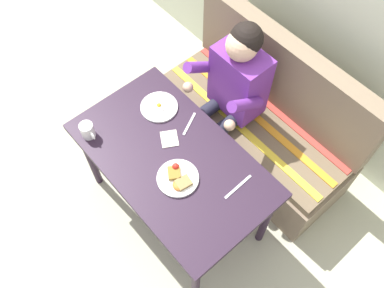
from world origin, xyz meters
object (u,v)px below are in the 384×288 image
object	(u,v)px
coffee_mug	(87,130)
napkin	(169,139)
knife	(238,187)
plate_breakfast	(178,178)
couch	(257,124)
fork	(189,124)
table	(173,165)
person	(231,89)
plate_eggs	(159,107)

from	to	relation	value
coffee_mug	napkin	distance (m)	0.47
napkin	knife	xyz separation A→B (m)	(0.48, 0.09, -0.00)
plate_breakfast	knife	world-z (taller)	plate_breakfast
coffee_mug	couch	bearing A→B (deg)	67.15
couch	plate_breakfast	bearing A→B (deg)	-81.44
couch	knife	distance (m)	0.82
napkin	coffee_mug	bearing A→B (deg)	-134.23
fork	napkin	bearing A→B (deg)	-114.36
table	coffee_mug	size ratio (longest dim) A/B	10.17
person	plate_eggs	distance (m)	0.46
napkin	couch	bearing A→B (deg)	81.26
person	coffee_mug	size ratio (longest dim) A/B	10.27
table	person	world-z (taller)	person
table	plate_eggs	distance (m)	0.37
person	coffee_mug	distance (m)	0.91
plate_eggs	coffee_mug	size ratio (longest dim) A/B	1.93
table	knife	size ratio (longest dim) A/B	6.00
plate_breakfast	plate_eggs	size ratio (longest dim) A/B	1.02
couch	person	bearing A→B (deg)	-128.16
person	knife	xyz separation A→B (m)	(0.51, -0.43, -0.01)
napkin	knife	size ratio (longest dim) A/B	0.55
couch	coffee_mug	xyz separation A→B (m)	(-0.44, -1.03, 0.45)
table	coffee_mug	xyz separation A→B (m)	(-0.44, -0.27, 0.13)
plate_breakfast	coffee_mug	xyz separation A→B (m)	(-0.56, -0.21, 0.04)
plate_breakfast	fork	size ratio (longest dim) A/B	1.37
couch	knife	xyz separation A→B (m)	(0.38, -0.61, 0.40)
plate_breakfast	coffee_mug	bearing A→B (deg)	-159.56
napkin	fork	distance (m)	0.16
plate_eggs	knife	world-z (taller)	plate_eggs
table	napkin	bearing A→B (deg)	147.34
table	knife	distance (m)	0.42
person	plate_breakfast	size ratio (longest dim) A/B	5.20
plate_breakfast	knife	xyz separation A→B (m)	(0.25, 0.22, -0.01)
couch	person	distance (m)	0.47
plate_breakfast	napkin	xyz separation A→B (m)	(-0.23, 0.13, -0.01)
plate_eggs	coffee_mug	distance (m)	0.45
plate_eggs	knife	bearing A→B (deg)	-0.63
couch	napkin	bearing A→B (deg)	-98.74
fork	coffee_mug	bearing A→B (deg)	-149.03
couch	plate_eggs	size ratio (longest dim) A/B	6.31
plate_eggs	coffee_mug	bearing A→B (deg)	-104.72
coffee_mug	napkin	bearing A→B (deg)	45.77
table	fork	world-z (taller)	fork
couch	fork	size ratio (longest dim) A/B	8.47
fork	knife	bearing A→B (deg)	-33.69
plate_eggs	couch	bearing A→B (deg)	61.82
plate_breakfast	fork	bearing A→B (deg)	129.48
plate_breakfast	knife	bearing A→B (deg)	40.73
coffee_mug	knife	size ratio (longest dim) A/B	0.59
knife	couch	bearing A→B (deg)	119.98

